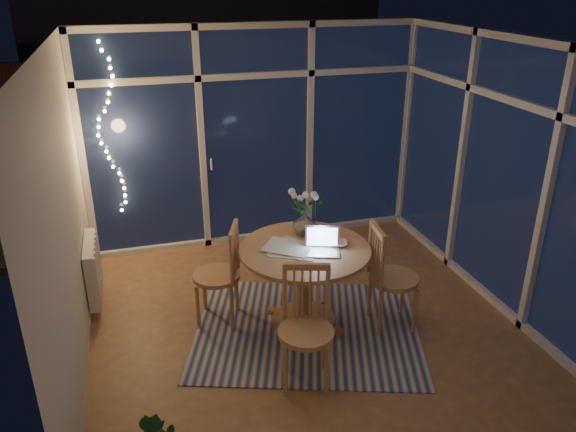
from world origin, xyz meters
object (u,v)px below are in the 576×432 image
at_px(chair_right, 394,276).
at_px(chair_left, 216,274).
at_px(dining_table, 304,287).
at_px(flower_vase, 304,224).
at_px(chair_front, 306,330).
at_px(laptop, 322,241).

bearing_deg(chair_right, chair_left, 78.09).
height_order(dining_table, flower_vase, flower_vase).
bearing_deg(chair_right, chair_front, 125.61).
bearing_deg(laptop, chair_left, 172.64).
xyz_separation_m(dining_table, chair_left, (-0.77, 0.31, 0.10)).
relative_size(chair_front, flower_vase, 4.86).
distance_m(dining_table, laptop, 0.55).
bearing_deg(laptop, chair_right, 10.49).
bearing_deg(chair_left, chair_front, 45.14).
relative_size(dining_table, chair_left, 1.18).
distance_m(chair_right, flower_vase, 0.96).
distance_m(dining_table, chair_right, 0.84).
xyz_separation_m(chair_right, flower_vase, (-0.71, 0.52, 0.39)).
height_order(chair_front, flower_vase, flower_vase).
bearing_deg(chair_right, laptop, 88.66).
bearing_deg(dining_table, chair_front, -106.80).
height_order(chair_left, laptop, laptop).
xyz_separation_m(chair_left, chair_front, (0.53, -1.10, 0.00)).
bearing_deg(flower_vase, chair_front, -106.80).
distance_m(dining_table, chair_left, 0.83).
distance_m(chair_left, chair_right, 1.65).
relative_size(dining_table, flower_vase, 5.69).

